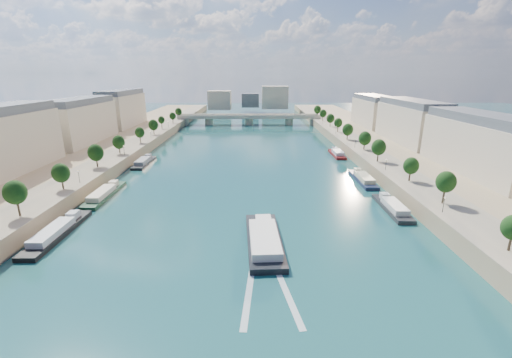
{
  "coord_description": "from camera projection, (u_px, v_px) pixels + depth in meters",
  "views": [
    {
      "loc": [
        4.3,
        -35.98,
        39.16
      ],
      "look_at": [
        4.8,
        74.48,
        5.0
      ],
      "focal_mm": 24.0,
      "sensor_mm": 36.0,
      "label": 1
    }
  ],
  "objects": [
    {
      "name": "ground",
      "position": [
        244.0,
        172.0,
        141.46
      ],
      "size": [
        700.0,
        700.0,
        0.0
      ],
      "primitive_type": "plane",
      "color": "#0C3538",
      "rests_on": "ground"
    },
    {
      "name": "quay_left",
      "position": [
        69.0,
        167.0,
        140.41
      ],
      "size": [
        44.0,
        520.0,
        5.0
      ],
      "primitive_type": "cube",
      "color": "#9E8460",
      "rests_on": "ground"
    },
    {
      "name": "quay_right",
      "position": [
        418.0,
        166.0,
        141.04
      ],
      "size": [
        44.0,
        520.0,
        5.0
      ],
      "primitive_type": "cube",
      "color": "#9E8460",
      "rests_on": "ground"
    },
    {
      "name": "pave_left",
      "position": [
        105.0,
        161.0,
        139.72
      ],
      "size": [
        14.0,
        520.0,
        0.1
      ],
      "primitive_type": "cube",
      "color": "gray",
      "rests_on": "quay_left"
    },
    {
      "name": "pave_right",
      "position": [
        383.0,
        160.0,
        140.22
      ],
      "size": [
        14.0,
        520.0,
        0.1
      ],
      "primitive_type": "cube",
      "color": "gray",
      "rests_on": "quay_right"
    },
    {
      "name": "trees_left",
      "position": [
        110.0,
        147.0,
        140.04
      ],
      "size": [
        4.8,
        268.8,
        8.26
      ],
      "color": "#382B1E",
      "rests_on": "ground"
    },
    {
      "name": "trees_right",
      "position": [
        371.0,
        143.0,
        148.16
      ],
      "size": [
        4.8,
        268.8,
        8.26
      ],
      "color": "#382B1E",
      "rests_on": "ground"
    },
    {
      "name": "lamps_left",
      "position": [
        105.0,
        160.0,
        129.38
      ],
      "size": [
        0.36,
        200.36,
        4.28
      ],
      "color": "black",
      "rests_on": "ground"
    },
    {
      "name": "lamps_right",
      "position": [
        369.0,
        151.0,
        144.17
      ],
      "size": [
        0.36,
        200.36,
        4.28
      ],
      "color": "black",
      "rests_on": "ground"
    },
    {
      "name": "buildings_left",
      "position": [
        48.0,
        128.0,
        147.7
      ],
      "size": [
        16.0,
        226.0,
        23.2
      ],
      "color": "beige",
      "rests_on": "ground"
    },
    {
      "name": "buildings_right",
      "position": [
        440.0,
        128.0,
        148.44
      ],
      "size": [
        16.0,
        226.0,
        23.2
      ],
      "color": "beige",
      "rests_on": "ground"
    },
    {
      "name": "skyline",
      "position": [
        253.0,
        99.0,
        346.87
      ],
      "size": [
        79.0,
        42.0,
        22.0
      ],
      "color": "beige",
      "rests_on": "ground"
    },
    {
      "name": "bridge",
      "position": [
        249.0,
        118.0,
        271.97
      ],
      "size": [
        112.0,
        12.0,
        8.15
      ],
      "color": "#C1B79E",
      "rests_on": "ground"
    },
    {
      "name": "tour_barge",
      "position": [
        264.0,
        239.0,
        81.97
      ],
      "size": [
        9.38,
        28.42,
        3.81
      ],
      "rotation": [
        0.0,
        0.0,
        0.05
      ],
      "color": "black",
      "rests_on": "ground"
    },
    {
      "name": "wake",
      "position": [
        266.0,
        284.0,
        66.42
      ],
      "size": [
        10.75,
        26.02,
        0.04
      ],
      "color": "silver",
      "rests_on": "ground"
    },
    {
      "name": "moored_barges_left",
      "position": [
        56.0,
        233.0,
        85.56
      ],
      "size": [
        5.0,
        158.64,
        3.6
      ],
      "color": "#1A1D3A",
      "rests_on": "ground"
    },
    {
      "name": "moored_barges_right",
      "position": [
        387.0,
        202.0,
        106.1
      ],
      "size": [
        5.0,
        166.46,
        3.6
      ],
      "color": "black",
      "rests_on": "ground"
    }
  ]
}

